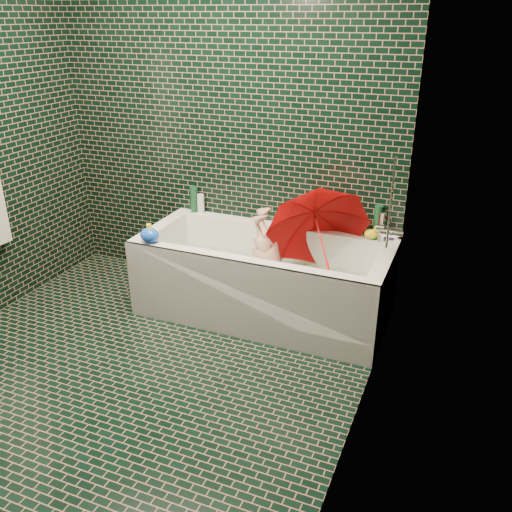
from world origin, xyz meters
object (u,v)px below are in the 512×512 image
at_px(bath_toy, 150,235).
at_px(umbrella, 321,239).
at_px(child, 273,272).
at_px(rubber_duck, 372,233).
at_px(bathtub, 263,287).

bearing_deg(bath_toy, umbrella, 13.40).
bearing_deg(child, bath_toy, -72.91).
height_order(rubber_duck, bath_toy, bath_toy).
xyz_separation_m(child, rubber_duck, (0.61, 0.27, 0.28)).
height_order(umbrella, rubber_duck, umbrella).
bearing_deg(umbrella, child, 167.04).
height_order(umbrella, bath_toy, umbrella).
distance_m(umbrella, rubber_duck, 0.38).
xyz_separation_m(bathtub, rubber_duck, (0.66, 0.32, 0.38)).
xyz_separation_m(rubber_duck, bath_toy, (-1.35, -0.63, 0.01)).
height_order(bathtub, umbrella, umbrella).
relative_size(bathtub, umbrella, 2.58).
relative_size(bathtub, bath_toy, 12.08).
relative_size(rubber_duck, bath_toy, 0.85).
distance_m(umbrella, bath_toy, 1.13).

